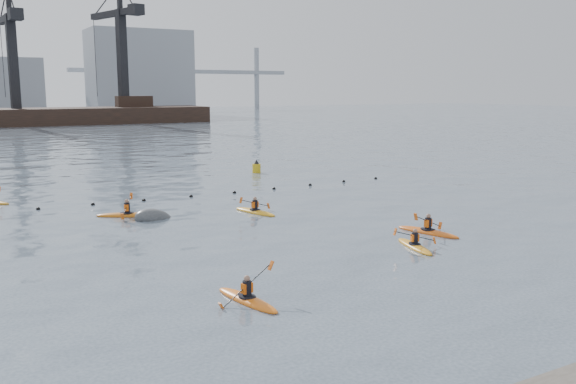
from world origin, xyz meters
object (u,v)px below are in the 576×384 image
kayaker_1 (415,246)px  mooring_buoy (153,219)px  kayaker_3 (255,211)px  kayaker_4 (428,231)px  nav_buoy (256,168)px  kayaker_0 (247,299)px  kayaker_2 (127,214)px

kayaker_1 → mooring_buoy: size_ratio=1.45×
kayaker_1 → kayaker_3: size_ratio=0.93×
kayaker_3 → kayaker_4: size_ratio=0.95×
kayaker_4 → mooring_buoy: 14.16m
kayaker_3 → nav_buoy: (7.36, 14.48, 0.28)m
kayaker_3 → nav_buoy: nav_buoy is taller
kayaker_4 → kayaker_1: bearing=21.6°
kayaker_0 → kayaker_1: 9.58m
kayaker_1 → mooring_buoy: bearing=139.2°
kayaker_1 → nav_buoy: (4.71, 24.58, 0.28)m
kayaker_3 → mooring_buoy: bearing=151.3°
kayaker_4 → kayaker_3: bearing=-74.2°
kayaker_0 → kayaker_3: kayaker_0 is taller
kayaker_4 → kayaker_2: bearing=-58.8°
kayaker_0 → mooring_buoy: kayaker_0 is taller
kayaker_1 → nav_buoy: bearing=93.2°
kayaker_3 → kayaker_4: (4.99, -8.37, 0.01)m
mooring_buoy → kayaker_2: bearing=129.5°
kayaker_2 → kayaker_4: size_ratio=0.96×
kayaker_3 → kayaker_4: kayaker_4 is taller
kayaker_0 → kayaker_4: 12.33m
kayaker_2 → kayaker_0: bearing=-152.5°
kayaker_4 → nav_buoy: (2.38, 22.85, 0.27)m
kayaker_0 → kayaker_3: (6.59, 12.61, 0.00)m
kayaker_2 → mooring_buoy: 1.63m
kayaker_0 → kayaker_3: bearing=51.9°
kayaker_0 → kayaker_1: (9.24, 2.51, -0.00)m
kayaker_0 → kayaker_2: kayaker_0 is taller
kayaker_3 → mooring_buoy: kayaker_3 is taller
kayaker_2 → kayaker_4: 15.78m
kayaker_3 → mooring_buoy: 5.52m
mooring_buoy → nav_buoy: 18.33m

